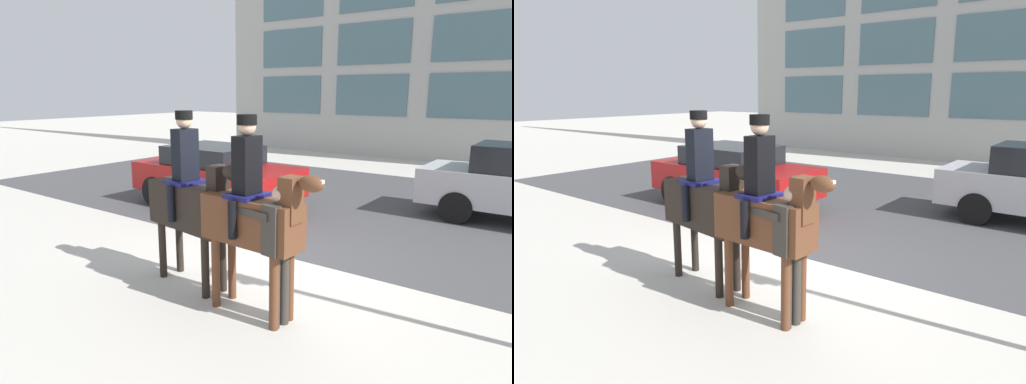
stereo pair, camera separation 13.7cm
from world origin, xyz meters
TOP-DOWN VIEW (x-y plane):
  - ground_plane at (0.00, 0.00)m, footprint 80.00×80.00m
  - road_surface at (0.00, 4.75)m, footprint 22.36×8.50m
  - mounted_horse_lead at (-0.60, -1.22)m, footprint 1.89×0.65m
  - mounted_horse_companion at (0.64, -1.42)m, footprint 1.75×0.65m
  - pedestrian_bystander at (1.05, -1.50)m, footprint 0.87×0.44m
  - street_car_near_lane at (-3.35, 2.39)m, footprint 4.03×1.91m

SIDE VIEW (x-z plane):
  - ground_plane at x=0.00m, z-range 0.00..0.00m
  - road_surface at x=0.00m, z-range 0.00..0.01m
  - street_car_near_lane at x=-3.35m, z-range 0.06..1.54m
  - pedestrian_bystander at x=1.05m, z-range 0.16..1.88m
  - mounted_horse_lead at x=-0.60m, z-range 0.01..2.51m
  - mounted_horse_companion at x=0.64m, z-range 0.05..2.54m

